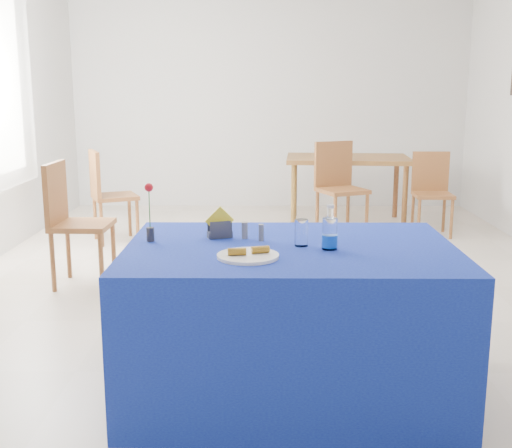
# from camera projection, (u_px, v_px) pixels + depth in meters

# --- Properties ---
(floor) EXTENTS (7.00, 7.00, 0.00)m
(floor) POSITION_uv_depth(u_px,v_px,m) (274.00, 286.00, 5.00)
(floor) COLOR beige
(floor) RESTS_ON ground
(room_shell) EXTENTS (7.00, 7.00, 7.00)m
(room_shell) POSITION_uv_depth(u_px,v_px,m) (276.00, 55.00, 4.64)
(room_shell) COLOR silver
(room_shell) RESTS_ON ground
(plate) EXTENTS (0.28, 0.28, 0.01)m
(plate) POSITION_uv_depth(u_px,v_px,m) (248.00, 256.00, 2.90)
(plate) COLOR white
(plate) RESTS_ON blue_table
(drinking_glass) EXTENTS (0.07, 0.07, 0.13)m
(drinking_glass) POSITION_uv_depth(u_px,v_px,m) (301.00, 233.00, 3.10)
(drinking_glass) COLOR white
(drinking_glass) RESTS_ON blue_table
(salt_shaker) EXTENTS (0.03, 0.03, 0.08)m
(salt_shaker) POSITION_uv_depth(u_px,v_px,m) (261.00, 233.00, 3.21)
(salt_shaker) COLOR slate
(salt_shaker) RESTS_ON blue_table
(pepper_shaker) EXTENTS (0.03, 0.03, 0.08)m
(pepper_shaker) POSITION_uv_depth(u_px,v_px,m) (245.00, 230.00, 3.25)
(pepper_shaker) COLOR slate
(pepper_shaker) RESTS_ON blue_table
(blue_table) EXTENTS (1.60, 1.10, 0.76)m
(blue_table) POSITION_uv_depth(u_px,v_px,m) (290.00, 319.00, 3.20)
(blue_table) COLOR #101C94
(blue_table) RESTS_ON floor
(water_bottle) EXTENTS (0.08, 0.08, 0.21)m
(water_bottle) POSITION_uv_depth(u_px,v_px,m) (330.00, 235.00, 3.03)
(water_bottle) COLOR white
(water_bottle) RESTS_ON blue_table
(napkin_holder) EXTENTS (0.15, 0.09, 0.16)m
(napkin_holder) POSITION_uv_depth(u_px,v_px,m) (220.00, 228.00, 3.27)
(napkin_holder) COLOR #36363B
(napkin_holder) RESTS_ON blue_table
(rose_vase) EXTENTS (0.04, 0.04, 0.29)m
(rose_vase) POSITION_uv_depth(u_px,v_px,m) (150.00, 215.00, 3.18)
(rose_vase) COLOR #28282D
(rose_vase) RESTS_ON blue_table
(oak_table) EXTENTS (1.42, 0.96, 0.76)m
(oak_table) POSITION_uv_depth(u_px,v_px,m) (348.00, 164.00, 7.23)
(oak_table) COLOR brown
(oak_table) RESTS_ON floor
(chair_bg_left) EXTENTS (0.57, 0.57, 0.97)m
(chair_bg_left) POSITION_uv_depth(u_px,v_px,m) (338.00, 182.00, 6.65)
(chair_bg_left) COLOR brown
(chair_bg_left) RESTS_ON floor
(chair_bg_right) EXTENTS (0.40, 0.40, 0.86)m
(chair_bg_right) POSITION_uv_depth(u_px,v_px,m) (432.00, 187.00, 6.71)
(chair_bg_right) COLOR brown
(chair_bg_right) RESTS_ON floor
(chair_win_a) EXTENTS (0.44, 0.44, 0.96)m
(chair_win_a) POSITION_uv_depth(u_px,v_px,m) (71.00, 215.00, 4.93)
(chair_win_a) COLOR brown
(chair_win_a) RESTS_ON floor
(chair_win_b) EXTENTS (0.54, 0.54, 0.92)m
(chair_win_b) POSITION_uv_depth(u_px,v_px,m) (106.00, 190.00, 6.32)
(chair_win_b) COLOR brown
(chair_win_b) RESTS_ON floor
(banana_pieces) EXTENTS (0.19, 0.09, 0.03)m
(banana_pieces) POSITION_uv_depth(u_px,v_px,m) (249.00, 251.00, 2.89)
(banana_pieces) COLOR gold
(banana_pieces) RESTS_ON plate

